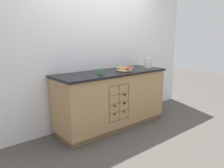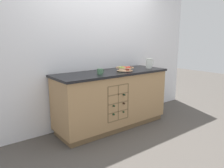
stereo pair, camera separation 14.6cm
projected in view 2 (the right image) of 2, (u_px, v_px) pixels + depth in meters
ground_plane at (112, 126)px, 3.69m from camera, size 14.00×14.00×0.00m
back_wall at (98, 49)px, 3.72m from camera, size 4.40×0.06×2.55m
kitchen_island at (112, 99)px, 3.59m from camera, size 1.92×0.68×0.93m
fruit_bowl at (125, 69)px, 3.53m from camera, size 0.29×0.29×0.08m
white_pitcher at (149, 63)px, 3.87m from camera, size 0.18×0.12×0.17m
ceramic_mug at (100, 71)px, 3.25m from camera, size 0.12×0.09×0.08m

